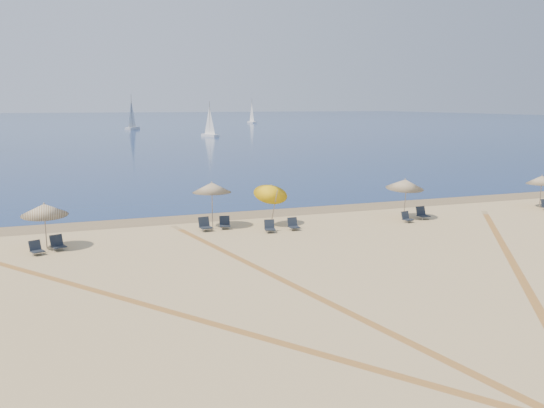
{
  "coord_description": "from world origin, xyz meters",
  "views": [
    {
      "loc": [
        -10.91,
        -10.0,
        6.92
      ],
      "look_at": [
        0.0,
        20.0,
        1.3
      ],
      "focal_mm": 38.02,
      "sensor_mm": 36.0,
      "label": 1
    }
  ],
  "objects_px": {
    "chair_2": "(36,248)",
    "chair_5": "(225,223)",
    "umbrella_3": "(271,190)",
    "sailboat_0": "(210,126)",
    "chair_8": "(407,217)",
    "chair_4": "(205,225)",
    "chair_9": "(422,213)",
    "chair_7": "(293,225)",
    "umbrella_1": "(44,210)",
    "chair_3": "(58,244)",
    "chair_6": "(270,227)",
    "sailboat_1": "(252,116)",
    "umbrella_5": "(542,180)",
    "umbrella_4": "(405,184)",
    "umbrella_2": "(212,187)",
    "sailboat_2": "(132,119)"
  },
  "relations": [
    {
      "from": "umbrella_2",
      "to": "sailboat_1",
      "type": "height_order",
      "value": "sailboat_1"
    },
    {
      "from": "umbrella_3",
      "to": "chair_5",
      "type": "distance_m",
      "value": 3.21
    },
    {
      "from": "chair_6",
      "to": "chair_7",
      "type": "relative_size",
      "value": 1.11
    },
    {
      "from": "sailboat_1",
      "to": "chair_7",
      "type": "bearing_deg",
      "value": -108.77
    },
    {
      "from": "chair_3",
      "to": "umbrella_3",
      "type": "bearing_deg",
      "value": -11.58
    },
    {
      "from": "umbrella_3",
      "to": "sailboat_0",
      "type": "height_order",
      "value": "sailboat_0"
    },
    {
      "from": "umbrella_2",
      "to": "chair_7",
      "type": "height_order",
      "value": "umbrella_2"
    },
    {
      "from": "chair_4",
      "to": "chair_7",
      "type": "distance_m",
      "value": 4.86
    },
    {
      "from": "sailboat_1",
      "to": "umbrella_3",
      "type": "bearing_deg",
      "value": -109.17
    },
    {
      "from": "umbrella_4",
      "to": "chair_6",
      "type": "distance_m",
      "value": 9.15
    },
    {
      "from": "umbrella_5",
      "to": "chair_2",
      "type": "xyz_separation_m",
      "value": [
        -31.24,
        -1.51,
        -1.59
      ]
    },
    {
      "from": "umbrella_2",
      "to": "chair_6",
      "type": "xyz_separation_m",
      "value": [
        2.59,
        -2.36,
        -1.96
      ]
    },
    {
      "from": "umbrella_1",
      "to": "sailboat_1",
      "type": "bearing_deg",
      "value": 68.73
    },
    {
      "from": "chair_2",
      "to": "chair_5",
      "type": "height_order",
      "value": "chair_5"
    },
    {
      "from": "chair_3",
      "to": "umbrella_4",
      "type": "bearing_deg",
      "value": -17.3
    },
    {
      "from": "umbrella_1",
      "to": "chair_4",
      "type": "xyz_separation_m",
      "value": [
        8.09,
        1.2,
        -1.58
      ]
    },
    {
      "from": "chair_9",
      "to": "sailboat_1",
      "type": "distance_m",
      "value": 167.41
    },
    {
      "from": "chair_8",
      "to": "chair_6",
      "type": "bearing_deg",
      "value": 169.96
    },
    {
      "from": "chair_3",
      "to": "chair_9",
      "type": "height_order",
      "value": "chair_9"
    },
    {
      "from": "umbrella_1",
      "to": "chair_5",
      "type": "bearing_deg",
      "value": 8.29
    },
    {
      "from": "chair_2",
      "to": "chair_8",
      "type": "bearing_deg",
      "value": -22.52
    },
    {
      "from": "umbrella_3",
      "to": "sailboat_2",
      "type": "height_order",
      "value": "sailboat_2"
    },
    {
      "from": "sailboat_1",
      "to": "umbrella_1",
      "type": "bearing_deg",
      "value": -112.81
    },
    {
      "from": "umbrella_4",
      "to": "sailboat_2",
      "type": "xyz_separation_m",
      "value": [
        -1.89,
        124.9,
        0.67
      ]
    },
    {
      "from": "umbrella_2",
      "to": "sailboat_1",
      "type": "bearing_deg",
      "value": 71.24
    },
    {
      "from": "chair_2",
      "to": "sailboat_2",
      "type": "bearing_deg",
      "value": 57.69
    },
    {
      "from": "umbrella_3",
      "to": "sailboat_0",
      "type": "bearing_deg",
      "value": 78.35
    },
    {
      "from": "chair_8",
      "to": "chair_4",
      "type": "bearing_deg",
      "value": 162.82
    },
    {
      "from": "umbrella_1",
      "to": "chair_3",
      "type": "xyz_separation_m",
      "value": [
        0.5,
        -0.53,
        -1.59
      ]
    },
    {
      "from": "umbrella_3",
      "to": "chair_4",
      "type": "relative_size",
      "value": 3.42
    },
    {
      "from": "chair_3",
      "to": "chair_9",
      "type": "relative_size",
      "value": 1.15
    },
    {
      "from": "chair_9",
      "to": "chair_7",
      "type": "bearing_deg",
      "value": 178.1
    },
    {
      "from": "umbrella_3",
      "to": "umbrella_5",
      "type": "xyz_separation_m",
      "value": [
        18.87,
        -0.74,
        -0.17
      ]
    },
    {
      "from": "umbrella_4",
      "to": "chair_5",
      "type": "distance_m",
      "value": 11.17
    },
    {
      "from": "chair_4",
      "to": "chair_6",
      "type": "relative_size",
      "value": 1.08
    },
    {
      "from": "umbrella_2",
      "to": "chair_5",
      "type": "bearing_deg",
      "value": -50.68
    },
    {
      "from": "chair_5",
      "to": "sailboat_1",
      "type": "height_order",
      "value": "sailboat_1"
    },
    {
      "from": "umbrella_4",
      "to": "umbrella_5",
      "type": "relative_size",
      "value": 1.12
    },
    {
      "from": "chair_8",
      "to": "sailboat_0",
      "type": "bearing_deg",
      "value": 75.11
    },
    {
      "from": "umbrella_3",
      "to": "chair_3",
      "type": "bearing_deg",
      "value": -171.54
    },
    {
      "from": "chair_6",
      "to": "chair_7",
      "type": "distance_m",
      "value": 1.43
    },
    {
      "from": "chair_5",
      "to": "chair_9",
      "type": "distance_m",
      "value": 12.05
    },
    {
      "from": "chair_8",
      "to": "chair_9",
      "type": "relative_size",
      "value": 0.9
    },
    {
      "from": "umbrella_1",
      "to": "sailboat_0",
      "type": "bearing_deg",
      "value": 71.25
    },
    {
      "from": "umbrella_2",
      "to": "sailboat_2",
      "type": "distance_m",
      "value": 123.69
    },
    {
      "from": "chair_7",
      "to": "umbrella_2",
      "type": "bearing_deg",
      "value": 151.04
    },
    {
      "from": "umbrella_3",
      "to": "sailboat_0",
      "type": "xyz_separation_m",
      "value": [
        17.85,
        86.6,
        0.14
      ]
    },
    {
      "from": "umbrella_2",
      "to": "chair_2",
      "type": "distance_m",
      "value": 9.84
    },
    {
      "from": "chair_2",
      "to": "chair_8",
      "type": "distance_m",
      "value": 20.22
    },
    {
      "from": "chair_8",
      "to": "umbrella_5",
      "type": "bearing_deg",
      "value": -3.06
    }
  ]
}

